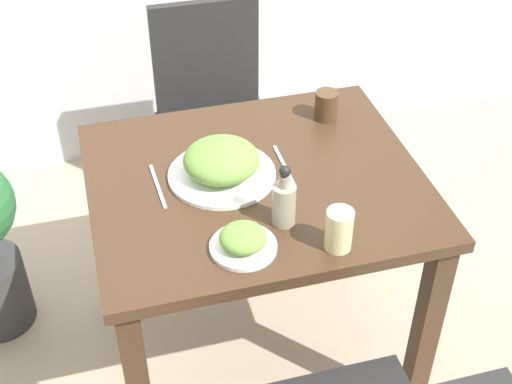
% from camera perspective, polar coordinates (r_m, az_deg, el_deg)
% --- Properties ---
extents(ground_plane, '(16.00, 16.00, 0.00)m').
position_cam_1_polar(ground_plane, '(2.48, 0.00, -12.62)').
color(ground_plane, tan).
extents(dining_table, '(0.91, 0.78, 0.75)m').
position_cam_1_polar(dining_table, '(2.03, 0.00, -1.64)').
color(dining_table, '#3D2819').
rests_on(dining_table, ground_plane).
extents(chair_far, '(0.42, 0.42, 0.89)m').
position_cam_1_polar(chair_far, '(2.70, -3.38, 6.48)').
color(chair_far, black).
rests_on(chair_far, ground_plane).
extents(food_plate, '(0.30, 0.30, 0.10)m').
position_cam_1_polar(food_plate, '(1.93, -2.77, 2.34)').
color(food_plate, white).
rests_on(food_plate, dining_table).
extents(side_plate, '(0.17, 0.17, 0.06)m').
position_cam_1_polar(side_plate, '(1.72, -1.03, -3.90)').
color(side_plate, white).
rests_on(side_plate, dining_table).
extents(drink_cup, '(0.07, 0.07, 0.09)m').
position_cam_1_polar(drink_cup, '(2.19, 5.64, 6.92)').
color(drink_cup, '#4C331E').
rests_on(drink_cup, dining_table).
extents(juice_glass, '(0.07, 0.07, 0.11)m').
position_cam_1_polar(juice_glass, '(1.72, 6.66, -3.01)').
color(juice_glass, beige).
rests_on(juice_glass, dining_table).
extents(sauce_bottle, '(0.06, 0.06, 0.18)m').
position_cam_1_polar(sauce_bottle, '(1.77, 2.25, -0.78)').
color(sauce_bottle, gray).
rests_on(sauce_bottle, dining_table).
extents(fork_utensil, '(0.02, 0.19, 0.00)m').
position_cam_1_polar(fork_utensil, '(1.94, -7.87, 0.48)').
color(fork_utensil, silver).
rests_on(fork_utensil, dining_table).
extents(spoon_utensil, '(0.01, 0.19, 0.00)m').
position_cam_1_polar(spoon_utensil, '(2.00, 2.26, 2.15)').
color(spoon_utensil, silver).
rests_on(spoon_utensil, dining_table).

